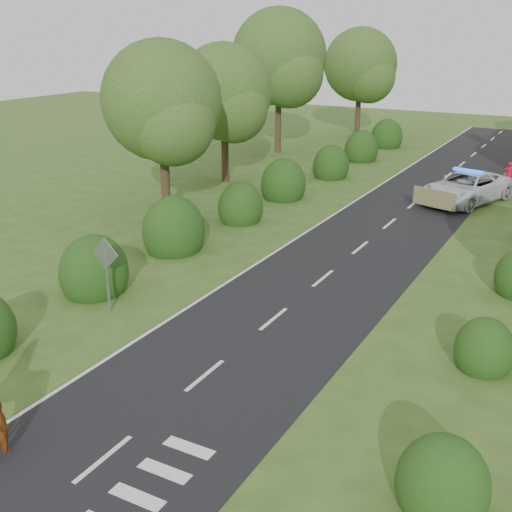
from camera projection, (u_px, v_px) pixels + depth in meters
The scene contains 11 objects.
ground at pixel (205, 376), 17.08m from camera, with size 120.00×120.00×0.00m, color #3B5421.
road at pixel (383, 229), 29.47m from camera, with size 6.00×70.00×0.02m, color black.
road_markings at pixel (333, 236), 28.48m from camera, with size 4.96×70.00×0.01m.
hedgerow_left at pixel (224, 213), 29.44m from camera, with size 2.75×50.41×3.00m.
tree_left_a at pixel (164, 106), 29.49m from camera, with size 5.74×5.60×8.38m.
tree_left_b at pixel (226, 96), 36.88m from camera, with size 5.74×5.60×8.07m.
tree_left_c at pixel (282, 61), 45.27m from camera, with size 6.97×6.80×10.22m.
tree_left_d at pixel (363, 68), 52.74m from camera, with size 6.15×6.00×8.89m.
road_sign at pixel (106, 264), 20.44m from camera, with size 1.06×0.08×2.53m.
police_van at pixel (466, 188), 33.76m from camera, with size 4.48×6.42×1.78m.
pedestrian_red at pixel (509, 175), 36.73m from camera, with size 0.57×0.37×1.56m, color #BB102E.
Camera 1 is at (8.40, -12.52, 8.76)m, focal length 45.00 mm.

